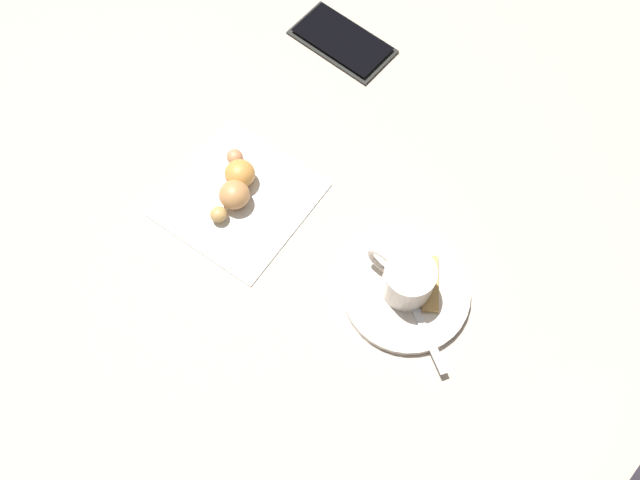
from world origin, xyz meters
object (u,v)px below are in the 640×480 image
Objects in this scene: teaspoon at (411,299)px; cell_phone at (342,41)px; croissant at (236,184)px; sugar_packet at (430,284)px; napkin at (240,199)px; saucer at (406,292)px; espresso_cup at (407,279)px.

teaspoon is 0.88× the size of cell_phone.
croissant reaches higher than cell_phone.
sugar_packet is 0.38m from cell_phone.
sugar_packet is 0.76× the size of croissant.
croissant is at bearing 156.18° from napkin.
cell_phone is (-0.10, 0.26, 0.00)m from napkin.
cell_phone is at bearing 148.73° from teaspoon.
cell_phone is at bearing 18.24° from sugar_packet.
napkin is (-0.23, -0.07, -0.00)m from saucer.
saucer is 0.25m from croissant.
espresso_cup is 0.57× the size of cell_phone.
espresso_cup is 0.04m from sugar_packet.
teaspoon is 0.03m from sugar_packet.
saucer is 0.98× the size of cell_phone.
sugar_packet is at bearing 53.98° from espresso_cup.
napkin is (-0.24, -0.09, -0.01)m from sugar_packet.
napkin is at bearing -23.82° from croissant.
croissant reaches higher than saucer.
cell_phone is (-0.34, 0.20, -0.01)m from teaspoon.
saucer is 1.73× the size of espresso_cup.
napkin is at bearing -69.66° from cell_phone.
sugar_packet is at bearing -27.25° from cell_phone.
croissant is at bearing 64.45° from sugar_packet.
croissant reaches higher than napkin.
saucer is at bearing -31.51° from cell_phone.
teaspoon is at bearing 12.62° from croissant.
espresso_cup is at bearing 16.81° from napkin.
espresso_cup is 0.38m from cell_phone.
cell_phone is at bearing 110.34° from napkin.
saucer is at bearing 16.32° from napkin.
napkin is at bearing -163.19° from espresso_cup.
teaspoon is at bearing -31.27° from cell_phone.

